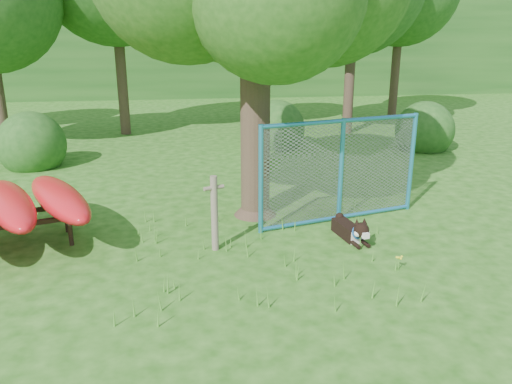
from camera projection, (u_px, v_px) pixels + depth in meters
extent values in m
plane|color=#1D5110|center=(254.00, 283.00, 7.24)|extent=(80.00, 80.00, 0.00)
cylinder|color=#38291E|center=(255.00, 104.00, 9.33)|extent=(0.68, 0.68, 4.42)
cone|color=#38291E|center=(255.00, 204.00, 9.92)|extent=(1.03, 1.03, 0.44)
cylinder|color=#38291E|center=(284.00, 70.00, 9.09)|extent=(1.26, 0.29, 0.94)
cylinder|color=#38291E|center=(232.00, 49.00, 9.24)|extent=(0.85, 0.82, 0.90)
cylinder|color=#6A5D50|center=(215.00, 214.00, 8.18)|extent=(0.15, 0.15, 1.28)
cylinder|color=#6A5D50|center=(214.00, 188.00, 8.04)|extent=(0.35, 0.19, 0.07)
cylinder|color=black|center=(70.00, 232.00, 8.47)|extent=(0.09, 0.09, 0.48)
cylinder|color=black|center=(67.00, 220.00, 9.05)|extent=(0.09, 0.09, 0.48)
ellipsoid|color=red|center=(10.00, 204.00, 8.25)|extent=(1.80, 2.87, 0.46)
ellipsoid|color=red|center=(59.00, 198.00, 8.56)|extent=(1.88, 2.85, 0.46)
cube|color=black|center=(347.00, 230.00, 8.88)|extent=(0.38, 0.75, 0.24)
cube|color=white|center=(355.00, 237.00, 8.60)|extent=(0.25, 0.18, 0.22)
sphere|color=black|center=(361.00, 230.00, 8.38)|extent=(0.26, 0.26, 0.26)
cube|color=white|center=(365.00, 235.00, 8.28)|extent=(0.12, 0.16, 0.09)
sphere|color=white|center=(357.00, 233.00, 8.35)|extent=(0.12, 0.12, 0.12)
sphere|color=white|center=(366.00, 232.00, 8.40)|extent=(0.12, 0.12, 0.12)
cone|color=black|center=(357.00, 222.00, 8.35)|extent=(0.10, 0.11, 0.13)
cone|color=black|center=(364.00, 221.00, 8.39)|extent=(0.13, 0.14, 0.13)
cylinder|color=black|center=(355.00, 244.00, 8.46)|extent=(0.12, 0.31, 0.07)
cylinder|color=black|center=(364.00, 243.00, 8.51)|extent=(0.12, 0.31, 0.07)
sphere|color=black|center=(340.00, 217.00, 9.21)|extent=(0.16, 0.16, 0.16)
torus|color=#1753B0|center=(359.00, 232.00, 8.47)|extent=(0.26, 0.12, 0.26)
cylinder|color=teal|center=(261.00, 180.00, 8.79)|extent=(0.11, 0.11, 1.98)
cylinder|color=teal|center=(341.00, 171.00, 9.40)|extent=(0.11, 0.11, 1.98)
cylinder|color=teal|center=(411.00, 162.00, 10.02)|extent=(0.11, 0.11, 1.98)
cylinder|color=teal|center=(344.00, 121.00, 9.12)|extent=(3.22, 0.91, 0.08)
cylinder|color=teal|center=(339.00, 217.00, 9.69)|extent=(3.22, 0.91, 0.08)
plane|color=gray|center=(341.00, 171.00, 9.40)|extent=(3.20, 0.84, 3.30)
cylinder|color=#4E912F|center=(399.00, 264.00, 7.61)|extent=(0.02, 0.02, 0.20)
sphere|color=yellow|center=(399.00, 258.00, 7.58)|extent=(0.04, 0.04, 0.04)
sphere|color=yellow|center=(402.00, 257.00, 7.59)|extent=(0.04, 0.04, 0.04)
sphere|color=yellow|center=(397.00, 257.00, 7.62)|extent=(0.04, 0.04, 0.04)
sphere|color=yellow|center=(401.00, 259.00, 7.55)|extent=(0.04, 0.04, 0.04)
sphere|color=yellow|center=(398.00, 258.00, 7.56)|extent=(0.04, 0.04, 0.04)
cylinder|color=#38291E|center=(120.00, 59.00, 17.36)|extent=(0.36, 0.36, 5.25)
cylinder|color=#38291E|center=(245.00, 76.00, 19.14)|extent=(0.36, 0.36, 3.85)
sphere|color=#1D4C18|center=(245.00, 15.00, 18.47)|extent=(4.00, 4.00, 4.00)
cylinder|color=#38291E|center=(350.00, 66.00, 17.60)|extent=(0.36, 0.36, 4.76)
cylinder|color=#38291E|center=(396.00, 60.00, 20.82)|extent=(0.36, 0.36, 4.90)
sphere|color=#1D4C18|center=(35.00, 167.00, 13.63)|extent=(1.80, 1.80, 1.80)
sphere|color=#1D4C18|center=(422.00, 149.00, 15.69)|extent=(1.80, 1.80, 1.80)
sphere|color=#1D4C18|center=(276.00, 147.00, 16.01)|extent=(1.80, 1.80, 1.80)
cube|color=#1D4C18|center=(194.00, 42.00, 32.76)|extent=(80.00, 12.00, 6.00)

